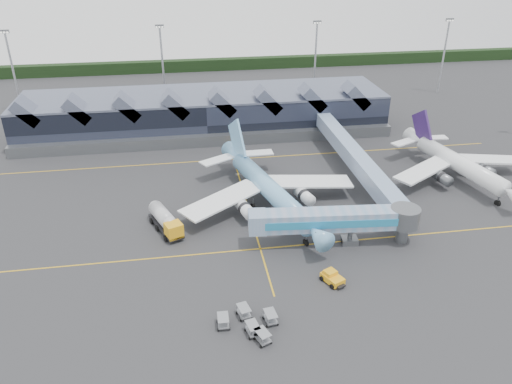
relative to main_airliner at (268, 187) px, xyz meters
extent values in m
plane|color=#2B2C2E|center=(-3.68, -6.05, -3.72)|extent=(260.00, 260.00, 0.00)
cube|color=gold|center=(-3.68, -14.05, -3.72)|extent=(120.00, 0.25, 0.01)
cube|color=gold|center=(-3.68, 21.95, -3.72)|extent=(120.00, 0.25, 0.01)
cube|color=gold|center=(-3.68, 3.95, -3.72)|extent=(0.25, 60.00, 0.01)
cube|color=black|center=(-3.68, 103.95, -1.72)|extent=(260.00, 4.00, 4.00)
cube|color=black|center=(-8.68, 41.95, 0.78)|extent=(90.00, 20.00, 9.00)
cube|color=#52586E|center=(-8.68, 41.95, 5.48)|extent=(90.00, 20.00, 0.60)
cube|color=slate|center=(-8.68, 30.95, -2.42)|extent=(90.00, 2.50, 2.60)
cube|color=#52586E|center=(-48.68, 34.95, 5.58)|extent=(6.43, 6.00, 6.43)
cube|color=#52586E|center=(-37.68, 34.95, 5.58)|extent=(6.43, 6.00, 6.43)
cube|color=#52586E|center=(-26.68, 34.95, 5.58)|extent=(6.43, 6.00, 6.43)
cube|color=#52586E|center=(-15.68, 34.95, 5.58)|extent=(6.43, 6.00, 6.43)
cube|color=#52586E|center=(-4.68, 34.95, 5.58)|extent=(6.43, 6.00, 6.43)
cube|color=#52586E|center=(6.32, 34.95, 5.58)|extent=(6.43, 6.00, 6.43)
cube|color=#52586E|center=(17.32, 34.95, 5.58)|extent=(6.43, 6.00, 6.43)
cube|color=#52586E|center=(28.32, 34.95, 5.58)|extent=(6.43, 6.00, 6.43)
cylinder|color=#9B9EA4|center=(-58.68, 63.95, 7.28)|extent=(0.56, 0.56, 22.00)
cube|color=slate|center=(-58.68, 63.95, 18.28)|extent=(2.40, 0.50, 0.90)
cylinder|color=#9B9EA4|center=(-18.68, 65.95, 7.28)|extent=(0.56, 0.56, 22.00)
cube|color=slate|center=(-18.68, 65.95, 18.28)|extent=(2.40, 0.50, 0.90)
cylinder|color=#9B9EA4|center=(26.32, 65.95, 7.28)|extent=(0.56, 0.56, 22.00)
cube|color=slate|center=(26.32, 65.95, 18.28)|extent=(2.40, 0.50, 0.90)
cylinder|color=#9B9EA4|center=(66.32, 63.95, 7.28)|extent=(0.56, 0.56, 22.00)
cube|color=slate|center=(66.32, 63.95, 18.28)|extent=(2.40, 0.50, 0.90)
cylinder|color=#6BAAD8|center=(0.34, -1.24, 0.01)|extent=(10.73, 28.00, 3.46)
cone|color=#6BAAD8|center=(4.66, -17.10, 0.01)|extent=(4.61, 5.55, 3.46)
cube|color=black|center=(4.82, -17.68, 0.74)|extent=(1.36, 0.67, 0.48)
cone|color=#6BAAD8|center=(-4.20, 15.40, 0.27)|extent=(5.03, 7.10, 3.46)
cube|color=white|center=(-8.52, -2.44, -0.59)|extent=(16.03, 12.99, 1.14)
cube|color=white|center=(8.58, 2.22, -0.59)|extent=(15.98, 5.96, 1.14)
cylinder|color=white|center=(-4.83, -4.73, -1.46)|extent=(3.34, 5.21, 2.15)
cylinder|color=white|center=(6.56, -1.62, -1.46)|extent=(3.34, 5.21, 2.15)
cube|color=#6BAAD8|center=(-3.78, 13.85, 3.89)|extent=(2.73, 8.66, 9.55)
cube|color=white|center=(-8.00, 13.12, 0.27)|extent=(7.67, 5.98, 0.23)
cube|color=white|center=(0.23, 15.36, 0.27)|extent=(7.28, 2.96, 0.23)
cylinder|color=slate|center=(3.82, -14.01, -2.72)|extent=(0.26, 0.26, 2.01)
cylinder|color=slate|center=(-2.82, -0.85, -2.72)|extent=(0.26, 0.26, 2.01)
cylinder|color=slate|center=(2.86, 0.70, -2.72)|extent=(0.26, 0.26, 2.01)
cylinder|color=black|center=(3.82, -14.01, -3.36)|extent=(0.73, 1.35, 1.28)
cylinder|color=white|center=(40.11, 4.14, -0.10)|extent=(7.85, 23.69, 3.35)
cone|color=white|center=(37.30, 18.29, 0.15)|extent=(4.33, 5.92, 3.35)
cube|color=white|center=(32.20, 3.67, -0.69)|extent=(14.31, 10.62, 1.12)
cube|color=white|center=(47.60, 6.72, -0.69)|extent=(14.38, 5.98, 1.12)
cylinder|color=slate|center=(35.30, 1.48, -1.53)|extent=(2.82, 4.35, 2.08)
cylinder|color=slate|center=(45.57, 3.52, -1.53)|extent=(2.82, 4.35, 2.08)
cube|color=#321B53|center=(37.56, 16.98, 3.25)|extent=(1.96, 7.49, 8.18)
cube|color=white|center=(33.79, 16.57, 0.15)|extent=(6.79, 4.85, 0.28)
cube|color=white|center=(41.21, 18.04, 0.15)|extent=(6.50, 2.66, 0.28)
cylinder|color=slate|center=(42.26, -6.72, -2.75)|extent=(0.31, 0.31, 1.94)
cylinder|color=slate|center=(37.11, 4.58, -2.75)|extent=(0.31, 0.31, 1.94)
cylinder|color=slate|center=(42.71, 5.69, -2.75)|extent=(0.31, 0.31, 1.94)
cylinder|color=black|center=(42.26, -6.72, -3.37)|extent=(0.74, 1.32, 1.24)
cube|color=#6C91B4|center=(7.74, -14.38, 0.87)|extent=(21.73, 5.18, 3.12)
cube|color=teal|center=(7.59, -16.04, 0.87)|extent=(21.45, 2.09, 1.29)
cube|color=#6C91B4|center=(-4.05, -13.30, 0.87)|extent=(3.10, 3.68, 3.23)
cylinder|color=slate|center=(10.95, -14.67, -1.42)|extent=(0.75, 0.75, 4.60)
cube|color=slate|center=(10.95, -14.67, -3.24)|extent=(2.77, 2.38, 0.97)
cylinder|color=black|center=(9.88, -14.58, -3.35)|extent=(0.52, 1.00, 0.97)
cylinder|color=black|center=(12.03, -14.77, -3.35)|extent=(0.52, 1.00, 0.97)
cylinder|color=slate|center=(19.53, -15.46, 0.87)|extent=(4.74, 4.74, 3.23)
cylinder|color=slate|center=(19.53, -15.46, -1.42)|extent=(1.94, 1.94, 4.60)
cube|color=black|center=(-18.58, -5.93, -2.91)|extent=(6.07, 10.04, 0.54)
cube|color=#EEA416|center=(-17.20, -9.36, -1.77)|extent=(3.31, 3.19, 2.39)
cube|color=black|center=(-16.88, -10.16, -1.22)|extent=(2.28, 1.04, 1.09)
cylinder|color=silver|center=(-19.07, -4.72, -1.44)|extent=(4.67, 6.78, 2.50)
sphere|color=silver|center=(-20.24, -1.80, -1.44)|extent=(2.39, 2.39, 2.39)
sphere|color=silver|center=(-17.89, -7.64, -1.44)|extent=(2.39, 2.39, 2.39)
cylinder|color=black|center=(-18.62, -9.46, -3.18)|extent=(0.76, 1.15, 1.09)
cylinder|color=black|center=(-16.10, -8.45, -3.18)|extent=(0.76, 1.15, 1.09)
cylinder|color=black|center=(-20.04, -5.93, -3.18)|extent=(0.76, 1.15, 1.09)
cylinder|color=black|center=(-17.52, -4.92, -3.18)|extent=(0.76, 1.15, 1.09)
cylinder|color=black|center=(-21.06, -3.41, -3.18)|extent=(0.76, 1.15, 1.09)
cylinder|color=black|center=(-18.54, -2.40, -3.18)|extent=(0.76, 1.15, 1.09)
cube|color=#EEA416|center=(5.22, -24.14, -3.08)|extent=(3.24, 3.87, 0.92)
cube|color=#EEA416|center=(4.98, -23.64, -2.38)|extent=(2.13, 2.04, 0.65)
cube|color=black|center=(5.96, -25.73, -3.31)|extent=(1.48, 1.22, 0.28)
cylinder|color=black|center=(4.72, -25.60, -3.35)|extent=(0.56, 0.79, 0.74)
cylinder|color=black|center=(6.65, -24.70, -3.35)|extent=(0.56, 0.79, 0.74)
cylinder|color=black|center=(3.79, -23.59, -3.35)|extent=(0.56, 0.79, 0.74)
cylinder|color=black|center=(5.71, -22.69, -3.35)|extent=(0.56, 0.79, 0.74)
cube|color=gray|center=(-8.43, -29.38, -3.17)|extent=(1.88, 2.48, 0.15)
cube|color=gray|center=(-8.43, -29.38, -2.21)|extent=(1.88, 2.48, 0.08)
cylinder|color=black|center=(-7.88, -28.42, -3.54)|extent=(0.20, 0.38, 0.36)
cube|color=gray|center=(-5.17, -30.98, -3.17)|extent=(1.69, 2.38, 0.15)
cube|color=gray|center=(-5.17, -30.98, -2.21)|extent=(1.69, 2.38, 0.08)
cylinder|color=black|center=(-4.53, -30.08, -3.54)|extent=(0.17, 0.38, 0.36)
cube|color=gray|center=(-11.29, -30.78, -3.17)|extent=(1.45, 2.24, 0.15)
cube|color=gray|center=(-11.29, -30.78, -2.21)|extent=(1.45, 2.24, 0.08)
cylinder|color=black|center=(-10.52, -29.99, -3.54)|extent=(0.13, 0.36, 0.36)
cube|color=gray|center=(-6.77, -34.24, -3.17)|extent=(2.14, 2.58, 0.15)
cube|color=gray|center=(-6.77, -34.24, -2.21)|extent=(2.14, 2.58, 0.08)
cylinder|color=black|center=(-6.37, -33.21, -3.54)|extent=(0.25, 0.38, 0.36)
cube|color=gray|center=(-7.77, -32.76, -3.17)|extent=(1.85, 2.47, 0.15)
cube|color=gray|center=(-7.77, -32.76, -2.21)|extent=(1.85, 2.47, 0.08)
cylinder|color=black|center=(-7.20, -31.81, -3.54)|extent=(0.20, 0.38, 0.36)
camera|label=1|loc=(-14.84, -79.73, 41.33)|focal=35.00mm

